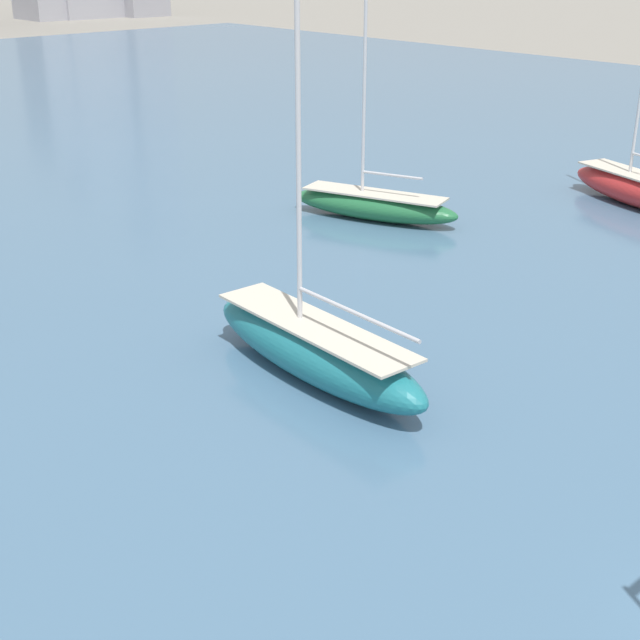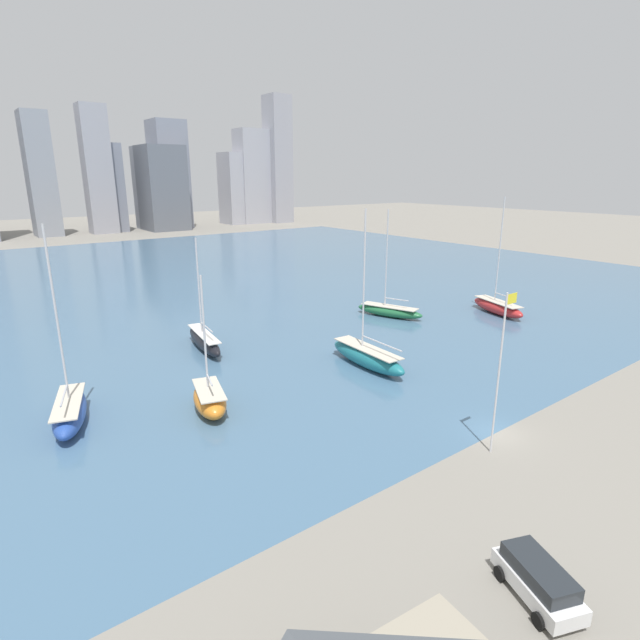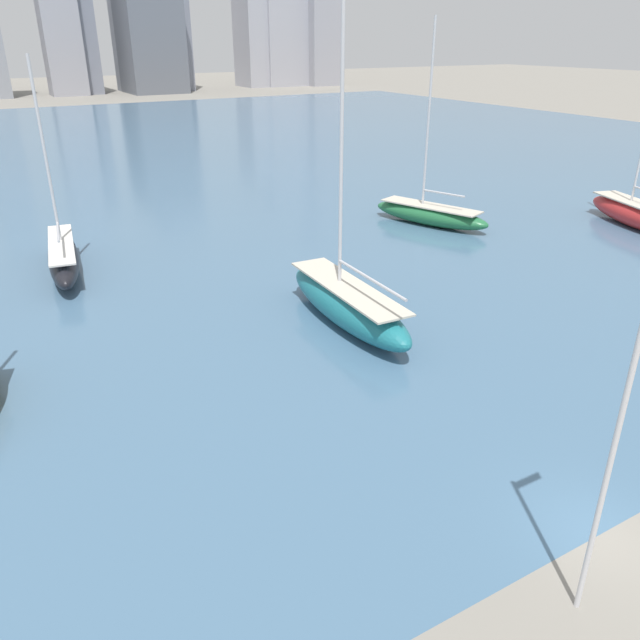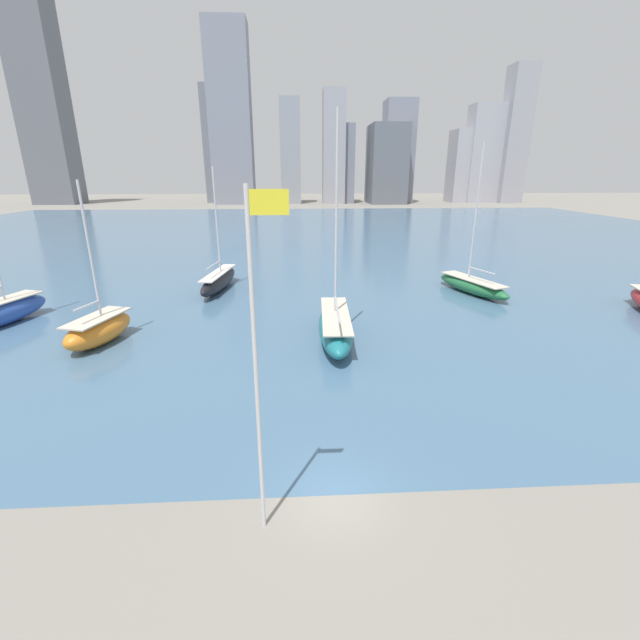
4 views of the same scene
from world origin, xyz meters
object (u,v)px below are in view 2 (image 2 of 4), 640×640
sailboat_black (204,340)px  sailboat_red (498,307)px  sailboat_orange (210,399)px  sailboat_blue (70,411)px  flag_pole (500,369)px  sailboat_teal (367,356)px  sailboat_green (389,310)px  parked_suv_white (538,579)px

sailboat_black → sailboat_red: 42.01m
sailboat_orange → sailboat_blue: size_ratio=0.73×
flag_pole → sailboat_black: 34.42m
sailboat_teal → sailboat_blue: size_ratio=1.02×
sailboat_green → sailboat_teal: sailboat_teal is taller
flag_pole → sailboat_green: (19.84, 30.38, -5.53)m
flag_pole → sailboat_blue: (-23.35, 22.96, -5.28)m
flag_pole → sailboat_green: 36.70m
sailboat_blue → parked_suv_white: (13.73, -32.03, -0.10)m
flag_pole → sailboat_red: size_ratio=0.72×
sailboat_red → parked_suv_white: sailboat_red is taller
sailboat_green → sailboat_blue: (-43.19, -7.42, 0.25)m
sailboat_teal → sailboat_red: sailboat_red is taller
sailboat_teal → flag_pole: bearing=-100.5°
sailboat_red → parked_suv_white: size_ratio=3.33×
flag_pole → sailboat_black: sailboat_black is taller
sailboat_orange → flag_pole: bearing=-38.1°
sailboat_teal → sailboat_red: (29.23, 4.09, -0.10)m
flag_pole → parked_suv_white: flag_pole is taller
sailboat_orange → sailboat_red: 46.99m
sailboat_blue → sailboat_red: 56.78m
flag_pole → sailboat_blue: bearing=135.5°
sailboat_orange → sailboat_red: size_ratio=0.71×
flag_pole → sailboat_green: sailboat_green is taller
flag_pole → sailboat_black: size_ratio=0.93×
sailboat_black → sailboat_green: size_ratio=0.85×
sailboat_orange → sailboat_blue: sailboat_blue is taller
sailboat_black → parked_suv_white: size_ratio=2.57×
sailboat_black → sailboat_orange: bearing=-104.8°
sailboat_green → parked_suv_white: 49.24m
flag_pole → parked_suv_white: 14.28m
sailboat_black → sailboat_teal: 19.02m
sailboat_black → flag_pole: bearing=-69.8°
sailboat_orange → parked_suv_white: size_ratio=2.35×
flag_pole → sailboat_black: (-7.05, 33.27, -5.35)m
flag_pole → sailboat_orange: 23.31m
sailboat_black → sailboat_orange: size_ratio=1.09×
sailboat_blue → sailboat_black: bearing=49.2°
sailboat_green → sailboat_blue: bearing=169.9°
flag_pole → sailboat_orange: bearing=126.2°
sailboat_red → sailboat_green: bearing=165.3°
flag_pole → sailboat_blue: 33.17m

